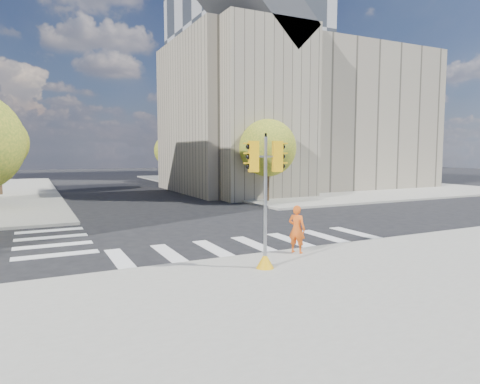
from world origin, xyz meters
The scene contains 12 objects.
ground centered at (0.00, 0.00, 0.00)m, with size 160.00×160.00×0.00m, color black.
sidewalk_near centered at (0.00, -11.00, 0.07)m, with size 30.00×14.00×0.15m, color gray.
sidewalk_far_right centered at (20.00, 26.00, 0.07)m, with size 28.00×40.00×0.15m, color gray.
civic_building centered at (15.59, 19.12, 7.26)m, with size 26.00×16.00×19.39m.
office_tower centered at (22.00, 42.00, 15.00)m, with size 20.00×18.00×30.00m, color #9EA0A3.
tree_re_near centered at (7.50, 10.00, 4.05)m, with size 4.20×4.20×6.16m.
tree_re_mid centered at (7.50, 22.00, 4.35)m, with size 4.60×4.60×6.66m.
tree_re_far centered at (7.50, 34.00, 3.87)m, with size 4.00×4.00×5.88m.
lamp_near centered at (8.00, 14.00, 4.58)m, with size 0.35×0.18×8.11m.
lamp_far centered at (8.00, 28.00, 4.58)m, with size 0.35×0.18×8.11m.
traffic_signal centered at (-1.72, -5.87, 1.92)m, with size 1.08×0.56×4.21m.
photographer centered at (0.32, -4.60, 1.02)m, with size 0.63×0.42×1.74m, color #E15615.
Camera 1 is at (-8.25, -17.32, 3.82)m, focal length 32.00 mm.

